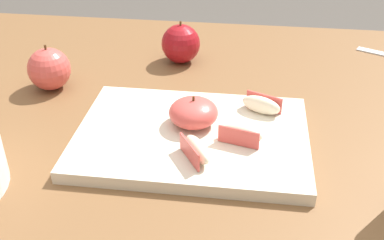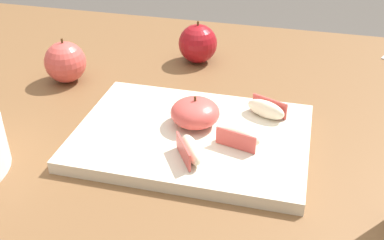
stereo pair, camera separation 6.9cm
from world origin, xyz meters
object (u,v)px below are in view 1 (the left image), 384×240
Objects in this scene: apple_wedge_right at (241,133)px; whole_apple_pink_lady at (49,69)px; apple_wedge_left at (261,105)px; apple_half_skin_up at (193,112)px; cutting_board at (192,137)px; whole_apple_red_delicious at (181,44)px; apple_wedge_back at (196,150)px.

whole_apple_pink_lady is (-0.34, 0.15, 0.00)m from apple_wedge_right.
apple_wedge_left is 0.38m from whole_apple_pink_lady.
apple_half_skin_up is 0.30m from whole_apple_pink_lady.
apple_wedge_right is at bearing -108.42° from apple_wedge_left.
whole_apple_pink_lady reaches higher than apple_wedge_left.
apple_half_skin_up reaches higher than cutting_board.
whole_apple_red_delicious is at bearing 113.84° from apple_wedge_right.
whole_apple_red_delicious is at bearing 102.08° from apple_wedge_back.
apple_wedge_left is 1.03× the size of apple_wedge_back.
apple_half_skin_up is at bearing 91.43° from cutting_board.
apple_half_skin_up is at bearing 152.50° from apple_wedge_right.
whole_apple_red_delicious reaches higher than apple_wedge_left.
apple_wedge_left is (0.10, 0.05, -0.01)m from apple_half_skin_up.
apple_wedge_back is 0.76× the size of whole_apple_red_delicious.
apple_half_skin_up is 0.89× the size of whole_apple_pink_lady.
cutting_board is 5.30× the size of apple_wedge_back.
whole_apple_red_delicious reaches higher than apple_half_skin_up.
apple_wedge_right and apple_wedge_back have the same top height.
apple_wedge_back is at bearing -79.99° from apple_half_skin_up.
apple_wedge_back is 0.35m from whole_apple_red_delicious.
whole_apple_red_delicious is (0.21, 0.14, 0.00)m from whole_apple_pink_lady.
cutting_board is 5.17× the size of apple_wedge_left.
whole_apple_pink_lady reaches higher than apple_wedge_back.
apple_wedge_left reaches higher than cutting_board.
whole_apple_pink_lady is at bearing 144.87° from apple_wedge_back.
apple_half_skin_up is at bearing 100.01° from apple_wedge_back.
apple_half_skin_up is 0.88× the size of whole_apple_red_delicious.
cutting_board is 0.07m from apple_wedge_back.
whole_apple_pink_lady reaches higher than cutting_board.
whole_apple_red_delicious is (-0.06, 0.26, -0.00)m from apple_half_skin_up.
cutting_board is 4.09× the size of whole_apple_pink_lady.
whole_apple_red_delicious is (-0.16, 0.21, 0.01)m from apple_wedge_left.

